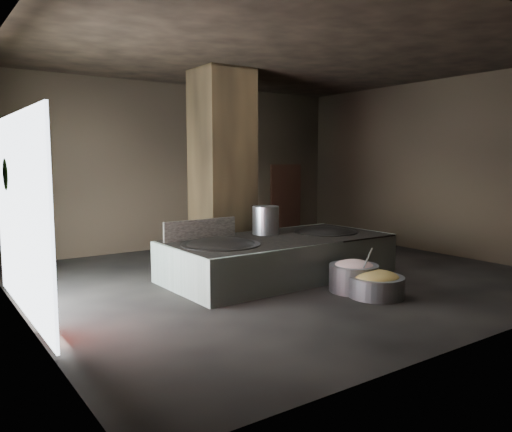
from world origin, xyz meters
TOP-DOWN VIEW (x-y plane):
  - floor at (0.00, 0.00)m, footprint 10.00×9.00m
  - ceiling at (0.00, 0.00)m, footprint 10.00×9.00m
  - back_wall at (0.00, 4.55)m, footprint 10.00×0.10m
  - front_wall at (0.00, -4.55)m, footprint 10.00×0.10m
  - left_wall at (-5.05, 0.00)m, footprint 0.10×9.00m
  - right_wall at (5.05, 0.00)m, footprint 0.10×9.00m
  - pillar at (-0.30, 1.90)m, footprint 1.20×1.20m
  - hearth_platform at (-0.04, 0.04)m, footprint 4.82×2.40m
  - platform_cap at (-0.04, 0.04)m, footprint 4.65×2.23m
  - wok_left at (-1.49, -0.01)m, footprint 1.50×1.50m
  - wok_left_rim at (-1.49, -0.01)m, footprint 1.53×1.53m
  - wok_right at (1.31, 0.09)m, footprint 1.40×1.40m
  - wok_right_rim at (1.31, 0.09)m, footprint 1.43×1.43m
  - stock_pot at (0.01, 0.59)m, footprint 0.58×0.58m
  - splash_guard at (-1.49, 0.79)m, footprint 1.65×0.11m
  - cook at (0.51, 2.01)m, footprint 0.59×0.41m
  - veg_basin at (0.45, -2.19)m, footprint 1.30×1.30m
  - veg_fill at (0.45, -2.19)m, footprint 0.82×0.82m
  - ladle at (0.30, -2.04)m, footprint 0.06×0.40m
  - meat_basin at (0.39, -1.70)m, footprint 1.11×1.11m
  - meat_fill at (0.39, -1.70)m, footprint 0.76×0.76m
  - doorway_near at (1.20, 4.45)m, footprint 1.18×0.08m
  - doorway_near_glow at (1.22, 4.50)m, footprint 0.83×0.04m
  - doorway_far at (3.60, 4.45)m, footprint 1.18×0.08m
  - doorway_far_glow at (3.67, 4.53)m, footprint 0.75×0.04m
  - left_opening at (-4.95, 0.20)m, footprint 0.04×4.20m
  - pavilion_sliver at (-4.88, -1.10)m, footprint 0.05×0.90m
  - tree_silhouette at (-4.85, 1.30)m, footprint 0.28×1.10m

SIDE VIEW (x-z plane):
  - floor at x=0.00m, z-range -0.10..0.00m
  - veg_basin at x=0.45m, z-range 0.00..0.37m
  - meat_basin at x=0.39m, z-range 0.00..0.50m
  - veg_fill at x=0.45m, z-range 0.22..0.48m
  - hearth_platform at x=-0.04m, z-range 0.00..0.83m
  - meat_fill at x=0.39m, z-range 0.30..0.60m
  - ladle at x=0.30m, z-range 0.19..0.91m
  - wok_left at x=-1.49m, z-range 0.54..0.96m
  - wok_right at x=1.31m, z-range 0.55..0.95m
  - cook at x=0.51m, z-range 0.00..1.55m
  - platform_cap at x=-0.04m, z-range 0.80..0.83m
  - wok_left_rim at x=-1.49m, z-range 0.79..0.85m
  - wok_right_rim at x=1.31m, z-range 0.79..0.85m
  - pavilion_sliver at x=-4.88m, z-range 0.00..1.70m
  - splash_guard at x=-1.49m, z-range 0.82..1.24m
  - doorway_near_glow at x=1.22m, z-range 0.06..2.04m
  - doorway_far_glow at x=3.67m, z-range 0.16..1.94m
  - doorway_near at x=1.20m, z-range -0.09..2.29m
  - doorway_far at x=3.60m, z-range -0.09..2.29m
  - stock_pot at x=0.01m, z-range 0.82..1.44m
  - left_opening at x=-4.95m, z-range 0.05..3.15m
  - tree_silhouette at x=-4.85m, z-range 1.65..2.75m
  - back_wall at x=0.00m, z-range 0.00..4.50m
  - front_wall at x=0.00m, z-range 0.00..4.50m
  - left_wall at x=-5.05m, z-range 0.00..4.50m
  - right_wall at x=5.05m, z-range 0.00..4.50m
  - pillar at x=-0.30m, z-range 0.00..4.50m
  - ceiling at x=0.00m, z-range 4.50..4.60m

